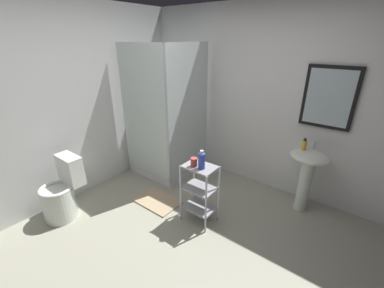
# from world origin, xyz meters

# --- Properties ---
(ground_plane) EXTENTS (4.20, 4.20, 0.02)m
(ground_plane) POSITION_xyz_m (0.00, 0.00, -0.01)
(ground_plane) COLOR #9E9D89
(wall_back) EXTENTS (4.20, 0.14, 2.50)m
(wall_back) POSITION_xyz_m (0.01, 1.85, 1.25)
(wall_back) COLOR white
(wall_back) RESTS_ON ground_plane
(wall_left) EXTENTS (0.10, 4.20, 2.50)m
(wall_left) POSITION_xyz_m (-1.85, 0.00, 1.25)
(wall_left) COLOR white
(wall_left) RESTS_ON ground_plane
(shower_stall) EXTENTS (0.92, 0.92, 2.00)m
(shower_stall) POSITION_xyz_m (-1.20, 1.18, 0.46)
(shower_stall) COLOR white
(shower_stall) RESTS_ON ground_plane
(pedestal_sink) EXTENTS (0.46, 0.37, 0.81)m
(pedestal_sink) POSITION_xyz_m (0.80, 1.52, 0.58)
(pedestal_sink) COLOR white
(pedestal_sink) RESTS_ON ground_plane
(sink_faucet) EXTENTS (0.03, 0.03, 0.10)m
(sink_faucet) POSITION_xyz_m (0.80, 1.64, 0.86)
(sink_faucet) COLOR silver
(sink_faucet) RESTS_ON pedestal_sink
(toilet) EXTENTS (0.37, 0.49, 0.76)m
(toilet) POSITION_xyz_m (-1.48, -0.40, 0.31)
(toilet) COLOR white
(toilet) RESTS_ON ground_plane
(storage_cart) EXTENTS (0.38, 0.28, 0.74)m
(storage_cart) POSITION_xyz_m (-0.11, 0.55, 0.44)
(storage_cart) COLOR silver
(storage_cart) RESTS_ON ground_plane
(hand_soap_bottle) EXTENTS (0.06, 0.06, 0.14)m
(hand_soap_bottle) POSITION_xyz_m (0.71, 1.55, 0.87)
(hand_soap_bottle) COLOR gold
(hand_soap_bottle) RESTS_ON pedestal_sink
(shampoo_bottle_blue) EXTENTS (0.08, 0.08, 0.21)m
(shampoo_bottle_blue) POSITION_xyz_m (-0.07, 0.52, 0.83)
(shampoo_bottle_blue) COLOR #3348BE
(shampoo_bottle_blue) RESTS_ON storage_cart
(rinse_cup) EXTENTS (0.08, 0.08, 0.10)m
(rinse_cup) POSITION_xyz_m (-0.16, 0.51, 0.79)
(rinse_cup) COLOR #B24742
(rinse_cup) RESTS_ON storage_cart
(bath_mat) EXTENTS (0.60, 0.40, 0.02)m
(bath_mat) POSITION_xyz_m (-0.78, 0.49, 0.01)
(bath_mat) COLOR tan
(bath_mat) RESTS_ON ground_plane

